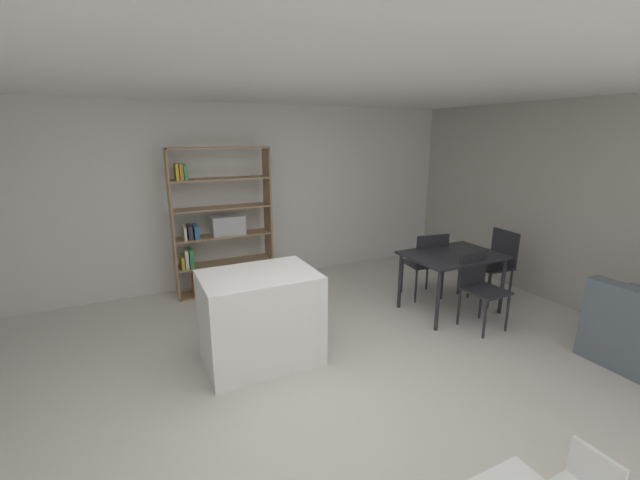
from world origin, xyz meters
The scene contains 10 objects.
ground_plane centered at (0.00, 0.00, 0.00)m, with size 9.99×9.99×0.00m, color beige.
ceiling_slab centered at (0.00, 0.00, 2.59)m, with size 7.26×5.97×0.06m.
back_partition centered at (0.00, 2.95, 1.28)m, with size 7.26×0.06×2.56m, color silver.
right_partition_gray centered at (3.60, 0.00, 1.28)m, with size 0.06×5.97×2.56m, color #B2ADA3.
kitchen_island centered at (-0.32, 0.68, 0.44)m, with size 1.06×0.76×0.88m, color white.
open_bookshelf centered at (-0.27, 2.63, 0.95)m, with size 1.32×0.31×1.98m.
dining_table centered at (2.13, 0.74, 0.66)m, with size 1.13×0.81×0.74m.
dining_chair_far centered at (2.12, 1.17, 0.55)m, with size 0.51×0.49×0.90m.
dining_chair_near centered at (2.13, 0.31, 0.51)m, with size 0.42×0.44×0.85m.
dining_chair_window_side centered at (2.91, 0.73, 0.56)m, with size 0.44×0.45×0.94m.
Camera 1 is at (-1.35, -2.72, 2.13)m, focal length 22.49 mm.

